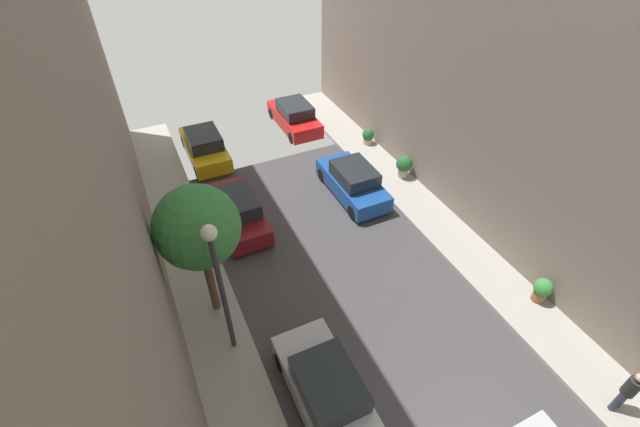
# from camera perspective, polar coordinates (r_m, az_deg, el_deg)

# --- Properties ---
(sidewalk_right) EXTENTS (2.00, 44.00, 0.15)m
(sidewalk_right) POSITION_cam_1_polar(r_m,az_deg,el_deg) (16.24, 33.78, -18.85)
(sidewalk_right) COLOR #A8A399
(sidewalk_right) RESTS_ON ground
(parked_car_left_3) EXTENTS (1.78, 4.20, 1.57)m
(parked_car_left_3) POSITION_cam_1_polar(r_m,az_deg,el_deg) (13.09, 0.93, -22.34)
(parked_car_left_3) COLOR silver
(parked_car_left_3) RESTS_ON ground
(parked_car_left_4) EXTENTS (1.78, 4.20, 1.57)m
(parked_car_left_4) POSITION_cam_1_polar(r_m,az_deg,el_deg) (18.40, -10.92, 0.31)
(parked_car_left_4) COLOR maroon
(parked_car_left_4) RESTS_ON ground
(parked_car_left_5) EXTENTS (1.78, 4.20, 1.57)m
(parked_car_left_5) POSITION_cam_1_polar(r_m,az_deg,el_deg) (22.99, -15.01, 8.53)
(parked_car_left_5) COLOR gold
(parked_car_left_5) RESTS_ON ground
(parked_car_right_2) EXTENTS (1.78, 4.20, 1.57)m
(parked_car_right_2) POSITION_cam_1_polar(r_m,az_deg,el_deg) (19.76, 4.37, 4.20)
(parked_car_right_2) COLOR #194799
(parked_car_right_2) RESTS_ON ground
(parked_car_right_3) EXTENTS (1.78, 4.20, 1.57)m
(parked_car_right_3) POSITION_cam_1_polar(r_m,az_deg,el_deg) (25.09, -3.39, 12.70)
(parked_car_right_3) COLOR red
(parked_car_right_3) RESTS_ON ground
(pedestrian) EXTENTS (0.40, 0.36, 1.72)m
(pedestrian) POSITION_cam_1_polar(r_m,az_deg,el_deg) (15.21, 35.64, -18.53)
(pedestrian) COLOR #2D334C
(pedestrian) RESTS_ON sidewalk_right
(street_tree_0) EXTENTS (2.57, 2.57, 5.03)m
(street_tree_0) POSITION_cam_1_polar(r_m,az_deg,el_deg) (13.12, -15.91, -1.83)
(street_tree_0) COLOR brown
(street_tree_0) RESTS_ON sidewalk_left
(potted_plant_2) EXTENTS (0.65, 0.65, 0.99)m
(potted_plant_2) POSITION_cam_1_polar(r_m,az_deg,el_deg) (16.96, 27.34, -8.90)
(potted_plant_2) COLOR brown
(potted_plant_2) RESTS_ON sidewalk_right
(potted_plant_4) EXTENTS (0.78, 0.78, 1.11)m
(potted_plant_4) POSITION_cam_1_polar(r_m,az_deg,el_deg) (21.08, 11.05, 6.28)
(potted_plant_4) COLOR #B2A899
(potted_plant_4) RESTS_ON sidewalk_right
(potted_plant_5) EXTENTS (0.62, 0.62, 0.84)m
(potted_plant_5) POSITION_cam_1_polar(r_m,az_deg,el_deg) (23.54, 6.36, 10.16)
(potted_plant_5) COLOR #B2A899
(potted_plant_5) RESTS_ON sidewalk_right
(lamp_post) EXTENTS (0.44, 0.44, 5.13)m
(lamp_post) POSITION_cam_1_polar(r_m,az_deg,el_deg) (12.09, -13.34, -7.73)
(lamp_post) COLOR #333338
(lamp_post) RESTS_ON sidewalk_left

